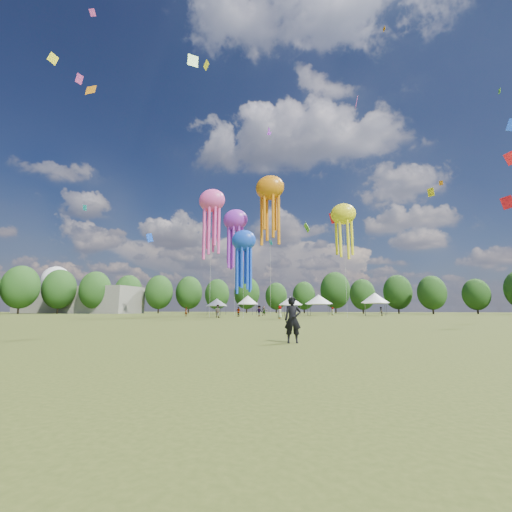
# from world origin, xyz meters

# --- Properties ---
(ground) EXTENTS (300.00, 300.00, 0.00)m
(ground) POSITION_xyz_m (0.00, 0.00, 0.00)
(ground) COLOR #384416
(ground) RESTS_ON ground
(observer_main) EXTENTS (0.70, 0.55, 1.67)m
(observer_main) POSITION_xyz_m (9.38, -1.65, 0.83)
(observer_main) COLOR black
(observer_main) RESTS_ON ground
(spectator_near) EXTENTS (1.11, 0.99, 1.89)m
(spectator_near) POSITION_xyz_m (-7.54, 31.27, 0.94)
(spectator_near) COLOR gray
(spectator_near) RESTS_ON ground
(spectators_far) EXTENTS (33.63, 28.76, 1.89)m
(spectators_far) POSITION_xyz_m (-1.51, 46.89, 0.89)
(spectators_far) COLOR gray
(spectators_far) RESTS_ON ground
(festival_tents) EXTENTS (38.70, 8.97, 4.39)m
(festival_tents) POSITION_xyz_m (-0.60, 55.92, 3.14)
(festival_tents) COLOR #47474C
(festival_tents) RESTS_ON ground
(show_kites) EXTENTS (25.88, 21.90, 26.74)m
(show_kites) POSITION_xyz_m (-5.21, 42.50, 17.37)
(show_kites) COLOR #FF4BA9
(show_kites) RESTS_ON ground
(small_kites) EXTENTS (77.39, 57.46, 45.04)m
(small_kites) POSITION_xyz_m (-0.65, 40.93, 31.10)
(small_kites) COLOR #FF4BA9
(small_kites) RESTS_ON ground
(treeline) EXTENTS (201.57, 95.24, 13.43)m
(treeline) POSITION_xyz_m (-3.87, 62.51, 6.54)
(treeline) COLOR #38281C
(treeline) RESTS_ON ground
(hangar) EXTENTS (40.00, 12.00, 8.00)m
(hangar) POSITION_xyz_m (-72.00, 72.00, 4.00)
(hangar) COLOR gray
(hangar) RESTS_ON ground
(radome) EXTENTS (9.00, 9.00, 16.00)m
(radome) POSITION_xyz_m (-88.00, 78.00, 9.99)
(radome) COLOR white
(radome) RESTS_ON ground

